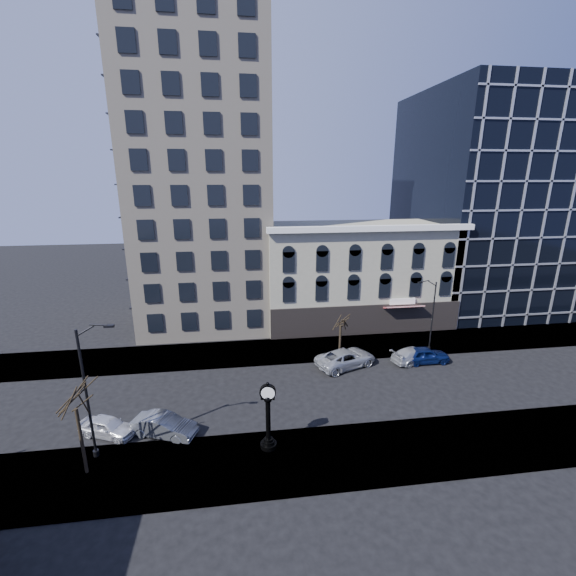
{
  "coord_description": "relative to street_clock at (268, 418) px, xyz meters",
  "views": [
    {
      "loc": [
        -2.38,
        -28.35,
        17.52
      ],
      "look_at": [
        2.0,
        4.0,
        8.0
      ],
      "focal_mm": 24.0,
      "sensor_mm": 36.0,
      "label": 1
    }
  ],
  "objects": [
    {
      "name": "victorian_row",
      "position": [
        12.75,
        22.55,
        3.69
      ],
      "size": [
        22.6,
        11.19,
        12.5
      ],
      "color": "#9F9A83",
      "rests_on": "ground"
    },
    {
      "name": "street_clock",
      "position": [
        0.0,
        0.0,
        0.0
      ],
      "size": [
        1.1,
        1.1,
        4.84
      ],
      "rotation": [
        0.0,
        0.0,
        -0.15
      ],
      "color": "black",
      "rests_on": "sidewalk_near"
    },
    {
      "name": "bare_tree_near",
      "position": [
        -11.21,
        -0.8,
        3.22
      ],
      "size": [
        4.17,
        4.17,
        7.16
      ],
      "color": "black",
      "rests_on": "sidewalk_near"
    },
    {
      "name": "street_lamp_near",
      "position": [
        -10.44,
        0.61,
        4.82
      ],
      "size": [
        2.41,
        0.4,
        9.29
      ],
      "rotation": [
        0.0,
        0.0,
        -0.05
      ],
      "color": "black",
      "rests_on": "sidewalk_near"
    },
    {
      "name": "car_far_c",
      "position": [
        16.18,
        10.29,
        -1.52
      ],
      "size": [
        4.65,
        1.88,
        1.58
      ],
      "primitive_type": "imported",
      "rotation": [
        0.0,
        0.0,
        1.57
      ],
      "color": "#0C194C",
      "rests_on": "ground"
    },
    {
      "name": "street_lamp_far",
      "position": [
        17.28,
        12.55,
        3.66
      ],
      "size": [
        1.99,
        0.59,
        7.75
      ],
      "rotation": [
        0.0,
        0.0,
        3.33
      ],
      "color": "black",
      "rests_on": "sidewalk_far"
    },
    {
      "name": "car_far_b",
      "position": [
        15.29,
        10.62,
        -1.6
      ],
      "size": [
        5.28,
        3.34,
        1.43
      ],
      "primitive_type": "imported",
      "rotation": [
        0.0,
        0.0,
        1.87
      ],
      "color": "#A5A8AD",
      "rests_on": "ground"
    },
    {
      "name": "sidewalk_far",
      "position": [
        0.75,
        14.66,
        -2.25
      ],
      "size": [
        160.0,
        6.0,
        0.12
      ],
      "primitive_type": "cube",
      "color": "gray",
      "rests_on": "ground"
    },
    {
      "name": "car_near_b",
      "position": [
        -7.12,
        2.36,
        -1.55
      ],
      "size": [
        4.85,
        3.13,
        1.51
      ],
      "primitive_type": "imported",
      "rotation": [
        0.0,
        0.0,
        1.21
      ],
      "color": "#595B60",
      "rests_on": "ground"
    },
    {
      "name": "glass_office",
      "position": [
        32.75,
        27.56,
        11.69
      ],
      "size": [
        20.0,
        20.15,
        28.0
      ],
      "color": "black",
      "rests_on": "ground"
    },
    {
      "name": "bare_tree_far",
      "position": [
        8.46,
        13.33,
        1.42
      ],
      "size": [
        2.79,
        2.79,
        4.79
      ],
      "color": "black",
      "rests_on": "sidewalk_far"
    },
    {
      "name": "cream_tower",
      "position": [
        -5.36,
        25.54,
        17.01
      ],
      "size": [
        15.9,
        15.4,
        42.5
      ],
      "color": "#B8AB94",
      "rests_on": "ground"
    },
    {
      "name": "sidewalk_near",
      "position": [
        0.75,
        -1.34,
        -2.25
      ],
      "size": [
        160.0,
        6.0,
        0.12
      ],
      "primitive_type": "cube",
      "color": "gray",
      "rests_on": "ground"
    },
    {
      "name": "car_far_a",
      "position": [
        8.31,
        10.59,
        -1.48
      ],
      "size": [
        6.54,
        4.68,
        1.65
      ],
      "primitive_type": "imported",
      "rotation": [
        0.0,
        0.0,
        1.93
      ],
      "color": "#A5A8AD",
      "rests_on": "ground"
    },
    {
      "name": "ground",
      "position": [
        0.75,
        6.66,
        -2.31
      ],
      "size": [
        160.0,
        160.0,
        0.0
      ],
      "primitive_type": "plane",
      "color": "black",
      "rests_on": "ground"
    },
    {
      "name": "car_near_a",
      "position": [
        -11.03,
        2.88,
        -1.62
      ],
      "size": [
        4.34,
        3.05,
        1.37
      ],
      "primitive_type": "imported",
      "rotation": [
        0.0,
        0.0,
        1.17
      ],
      "color": "silver",
      "rests_on": "ground"
    }
  ]
}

